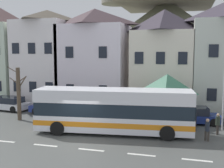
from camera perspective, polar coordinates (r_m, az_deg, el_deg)
The scene contains 16 objects.
ground_plane at distance 18.35m, azimuth -7.59°, elevation -11.80°, with size 40.00×60.00×0.07m.
townhouse_01 at distance 32.31m, azimuth -13.06°, elevation 5.53°, with size 5.58×6.97×10.43m.
townhouse_02 at distance 29.26m, azimuth -3.57°, elevation 5.39°, with size 6.83×5.42×10.23m.
townhouse_03 at distance 28.62m, azimuth 10.64°, elevation 5.03°, with size 5.81×7.05×10.01m.
hilltop_castle at distance 48.24m, azimuth 10.93°, elevation 9.01°, with size 40.58×40.58×22.37m.
transit_bus at distance 19.59m, azimuth 0.28°, elevation -5.63°, with size 11.22×3.70×3.15m.
bus_shelter at distance 22.75m, azimuth 11.37°, elevation 0.00°, with size 3.60×3.60×3.99m.
parked_car_00 at distance 29.38m, azimuth -20.85°, elevation -3.79°, with size 4.72×2.31×1.34m.
parked_car_01 at distance 23.34m, azimuth 16.65°, elevation -6.26°, with size 4.16×2.26×1.34m.
parked_car_03 at distance 26.29m, azimuth -11.72°, elevation -4.73°, with size 4.64×2.34×1.26m.
pedestrian_00 at distance 21.15m, azimuth 16.67°, elevation -7.10°, with size 0.33×0.33×1.52m.
pedestrian_01 at distance 20.74m, azimuth 21.09°, elevation -7.46°, with size 0.32×0.33×1.51m.
pedestrian_02 at distance 21.32m, azimuth 11.04°, elevation -6.81°, with size 0.30×0.33×1.54m.
pedestrian_03 at distance 19.07m, azimuth 19.15°, elevation -8.68°, with size 0.31×0.29×1.49m.
public_bench at distance 25.46m, azimuth 8.05°, elevation -5.38°, with size 1.75×0.48×0.87m.
bare_tree_00 at distance 24.47m, azimuth -18.77°, elevation -1.78°, with size 1.62×1.30×4.55m.
Camera 1 is at (6.81, -16.02, 5.78)m, focal length 44.11 mm.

